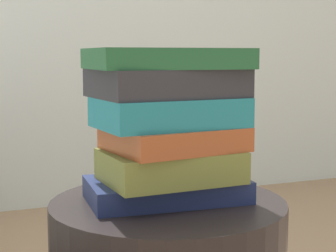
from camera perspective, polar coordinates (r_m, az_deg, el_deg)
The scene contains 6 objects.
book_navy at distance 1.06m, azimuth -0.37°, elevation -6.54°, with size 0.30×0.16×0.04m, color #19234C.
book_olive at distance 1.04m, azimuth 0.20°, elevation -4.10°, with size 0.24×0.17×0.06m, color olive.
book_rust at distance 1.04m, azimuth 0.63°, elevation -1.25°, with size 0.23×0.18×0.04m, color #994723.
book_teal at distance 1.02m, azimuth -0.06°, elevation 1.41°, with size 0.26×0.17×0.05m, color #1E727F.
book_charcoal at distance 1.04m, azimuth -0.30°, elevation 4.44°, with size 0.26×0.19×0.05m, color #28282D.
book_forest at distance 1.03m, azimuth -0.33°, elevation 6.93°, with size 0.28×0.19×0.04m, color #1E512D.
Camera 1 is at (-0.39, -0.95, 0.80)m, focal length 59.47 mm.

